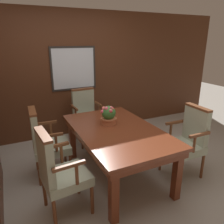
# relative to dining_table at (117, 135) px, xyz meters

# --- Properties ---
(ground_plane) EXTENTS (14.00, 14.00, 0.00)m
(ground_plane) POSITION_rel_dining_table_xyz_m (-0.10, -0.12, -0.64)
(ground_plane) COLOR #A39E93
(wall_back) EXTENTS (7.20, 0.08, 2.45)m
(wall_back) POSITION_rel_dining_table_xyz_m (-0.10, 1.79, 0.59)
(wall_back) COLOR #4C2816
(wall_back) RESTS_ON ground_plane
(dining_table) EXTENTS (1.07, 1.76, 0.73)m
(dining_table) POSITION_rel_dining_table_xyz_m (0.00, 0.00, 0.00)
(dining_table) COLOR maroon
(dining_table) RESTS_ON ground_plane
(chair_left_far) EXTENTS (0.51, 0.54, 1.02)m
(chair_left_far) POSITION_rel_dining_table_xyz_m (-0.91, 0.43, -0.08)
(chair_left_far) COLOR brown
(chair_left_far) RESTS_ON ground_plane
(chair_left_near) EXTENTS (0.53, 0.55, 1.02)m
(chair_left_near) POSITION_rel_dining_table_xyz_m (-0.90, -0.38, -0.08)
(chair_left_near) COLOR brown
(chair_left_near) RESTS_ON ground_plane
(chair_head_far) EXTENTS (0.53, 0.51, 1.02)m
(chair_head_far) POSITION_rel_dining_table_xyz_m (-0.00, 1.28, -0.08)
(chair_head_far) COLOR brown
(chair_head_far) RESTS_ON ground_plane
(chair_right_near) EXTENTS (0.51, 0.53, 1.02)m
(chair_right_near) POSITION_rel_dining_table_xyz_m (0.94, -0.40, -0.08)
(chair_right_near) COLOR brown
(chair_right_near) RESTS_ON ground_plane
(potted_plant) EXTENTS (0.23, 0.23, 0.28)m
(potted_plant) POSITION_rel_dining_table_xyz_m (-0.02, 0.22, 0.23)
(potted_plant) COLOR #B2603D
(potted_plant) RESTS_ON dining_table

